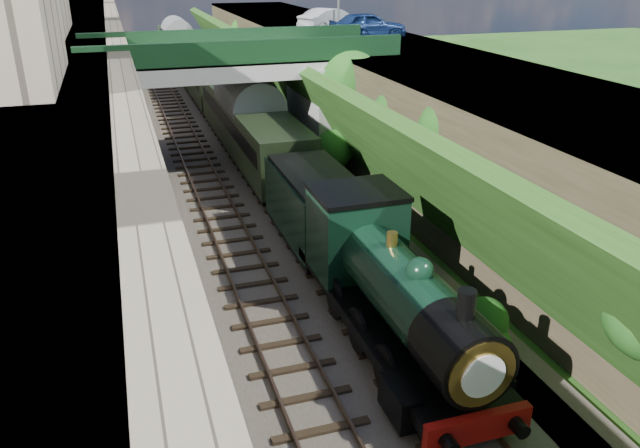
% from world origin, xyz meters
% --- Properties ---
extents(trackbed, '(10.00, 90.00, 0.20)m').
position_xyz_m(trackbed, '(0.00, 20.00, 0.10)').
color(trackbed, '#473F38').
rests_on(trackbed, ground).
extents(retaining_wall, '(1.00, 90.00, 7.00)m').
position_xyz_m(retaining_wall, '(-5.50, 20.00, 3.50)').
color(retaining_wall, '#756B56').
rests_on(retaining_wall, ground).
extents(street_plateau_left, '(6.00, 90.00, 7.00)m').
position_xyz_m(street_plateau_left, '(-9.00, 20.00, 3.50)').
color(street_plateau_left, '#262628').
rests_on(street_plateau_left, ground).
extents(street_plateau_right, '(8.00, 90.00, 6.25)m').
position_xyz_m(street_plateau_right, '(9.50, 20.00, 3.12)').
color(street_plateau_right, '#262628').
rests_on(street_plateau_right, ground).
extents(embankment_slope, '(4.70, 90.00, 6.42)m').
position_xyz_m(embankment_slope, '(5.03, 19.73, 2.82)').
color(embankment_slope, '#1E4714').
rests_on(embankment_slope, ground).
extents(track_left, '(2.50, 90.00, 0.20)m').
position_xyz_m(track_left, '(-2.00, 20.00, 0.25)').
color(track_left, black).
rests_on(track_left, trackbed).
extents(track_right, '(2.50, 90.00, 0.20)m').
position_xyz_m(track_right, '(1.20, 20.00, 0.25)').
color(track_right, black).
rests_on(track_right, trackbed).
extents(road_bridge, '(16.00, 6.40, 7.25)m').
position_xyz_m(road_bridge, '(0.94, 24.00, 4.08)').
color(road_bridge, gray).
rests_on(road_bridge, ground).
extents(tree, '(3.60, 3.80, 6.60)m').
position_xyz_m(tree, '(5.91, 21.46, 4.65)').
color(tree, black).
rests_on(tree, ground).
extents(car_blue, '(4.79, 1.95, 1.63)m').
position_xyz_m(car_blue, '(9.46, 27.96, 7.06)').
color(car_blue, navy).
rests_on(car_blue, street_plateau_right).
extents(car_silver, '(5.02, 3.35, 1.56)m').
position_xyz_m(car_silver, '(8.61, 32.40, 7.03)').
color(car_silver, '#AFAEB3').
rests_on(car_silver, street_plateau_right).
extents(locomotive, '(3.10, 10.22, 3.83)m').
position_xyz_m(locomotive, '(1.20, 5.17, 1.89)').
color(locomotive, black).
rests_on(locomotive, trackbed).
extents(tender, '(2.70, 6.00, 3.05)m').
position_xyz_m(tender, '(1.20, 12.53, 1.62)').
color(tender, black).
rests_on(tender, trackbed).
extents(coach_front, '(2.90, 18.00, 3.70)m').
position_xyz_m(coach_front, '(1.20, 25.13, 2.05)').
color(coach_front, black).
rests_on(coach_front, trackbed).
extents(coach_middle, '(2.90, 18.00, 3.70)m').
position_xyz_m(coach_middle, '(1.20, 43.93, 2.05)').
color(coach_middle, black).
rests_on(coach_middle, trackbed).
extents(coach_rear, '(2.90, 18.00, 3.70)m').
position_xyz_m(coach_rear, '(1.20, 62.73, 2.05)').
color(coach_rear, black).
rests_on(coach_rear, trackbed).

